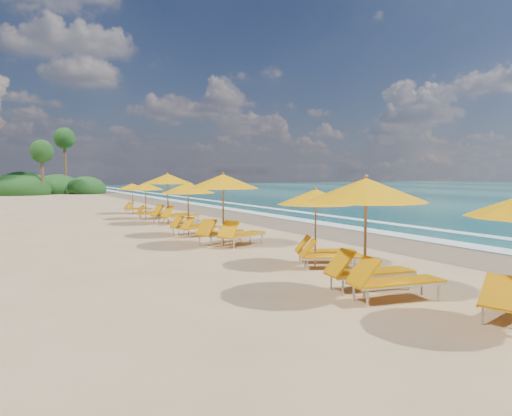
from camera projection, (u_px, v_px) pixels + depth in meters
The scene contains 10 objects.
ground at pixel (256, 237), 20.32m from camera, with size 160.00×160.00×0.00m, color tan.
wet_sand at pixel (333, 231), 22.25m from camera, with size 4.00×160.00×0.01m, color #897552.
surf_foam at pixel (378, 227), 23.55m from camera, with size 4.00×160.00×0.01m.
station_1 at pixel (374, 228), 10.56m from camera, with size 3.17×3.03×2.64m.
station_2 at pixel (322, 222), 14.02m from camera, with size 2.98×2.96×2.27m.
station_3 at pixel (227, 204), 17.85m from camera, with size 3.53×3.52×2.69m.
station_4 at pixel (192, 205), 20.66m from camera, with size 2.75×2.62×2.30m.
station_5 at pixel (171, 195), 25.41m from camera, with size 3.24×3.11×2.66m.
station_6 at pixel (148, 198), 27.98m from camera, with size 2.59×2.48×2.13m.
station_7 at pixel (135, 196), 31.46m from camera, with size 2.21×2.06×2.00m.
Camera 1 is at (-9.76, -17.65, 2.71)m, focal length 34.43 mm.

